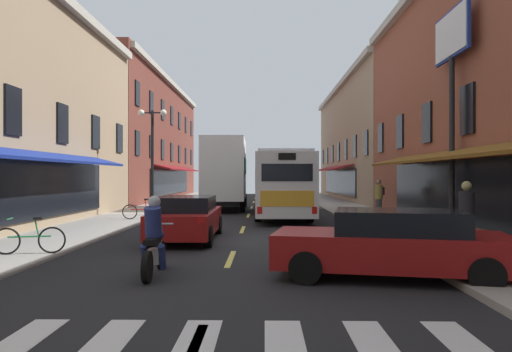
% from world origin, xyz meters
% --- Properties ---
extents(ground_plane, '(34.80, 80.00, 0.10)m').
position_xyz_m(ground_plane, '(0.00, 0.00, -0.05)').
color(ground_plane, black).
extents(lane_centre_dashes, '(0.14, 73.90, 0.01)m').
position_xyz_m(lane_centre_dashes, '(0.00, -0.25, 0.00)').
color(lane_centre_dashes, '#DBCC4C').
rests_on(lane_centre_dashes, ground).
extents(sidewalk_left, '(3.00, 80.00, 0.14)m').
position_xyz_m(sidewalk_left, '(-5.90, 0.00, 0.07)').
color(sidewalk_left, '#A39E93').
rests_on(sidewalk_left, ground).
extents(sidewalk_right, '(3.00, 80.00, 0.14)m').
position_xyz_m(sidewalk_right, '(5.90, 0.00, 0.07)').
color(sidewalk_right, '#A39E93').
rests_on(sidewalk_right, ground).
extents(billboard_sign, '(0.40, 2.73, 7.43)m').
position_xyz_m(billboard_sign, '(7.05, 0.49, 5.78)').
color(billboard_sign, black).
rests_on(billboard_sign, sidewalk_right).
extents(transit_bus, '(2.72, 11.14, 3.21)m').
position_xyz_m(transit_bus, '(1.70, 9.27, 1.69)').
color(transit_bus, silver).
rests_on(transit_bus, ground).
extents(box_truck, '(2.59, 7.57, 4.26)m').
position_xyz_m(box_truck, '(-1.52, 13.47, 2.18)').
color(box_truck, black).
rests_on(box_truck, ground).
extents(sedan_near, '(4.87, 2.70, 1.38)m').
position_xyz_m(sedan_near, '(3.41, -5.76, 0.71)').
color(sedan_near, maroon).
rests_on(sedan_near, ground).
extents(sedan_mid, '(2.00, 4.71, 1.42)m').
position_xyz_m(sedan_mid, '(-1.66, -0.06, 0.73)').
color(sedan_mid, maroon).
rests_on(sedan_mid, ground).
extents(motorcycle_rider, '(0.62, 2.07, 1.66)m').
position_xyz_m(motorcycle_rider, '(-1.44, -5.55, 0.71)').
color(motorcycle_rider, black).
rests_on(motorcycle_rider, ground).
extents(bicycle_near, '(1.69, 0.52, 0.91)m').
position_xyz_m(bicycle_near, '(-4.65, 5.89, 0.50)').
color(bicycle_near, black).
rests_on(bicycle_near, sidewalk_left).
extents(bicycle_mid, '(1.68, 0.55, 0.91)m').
position_xyz_m(bicycle_mid, '(-4.97, -3.71, 0.50)').
color(bicycle_mid, black).
rests_on(bicycle_mid, sidewalk_left).
extents(pedestrian_near, '(0.49, 0.50, 1.78)m').
position_xyz_m(pedestrian_near, '(6.14, 6.73, 1.08)').
color(pedestrian_near, '#4C4C51').
rests_on(pedestrian_near, sidewalk_right).
extents(pedestrian_mid, '(0.36, 0.36, 1.80)m').
position_xyz_m(pedestrian_mid, '(5.77, -3.72, 1.07)').
color(pedestrian_mid, '#66387F').
rests_on(pedestrian_mid, sidewalk_right).
extents(street_lamp_twin, '(1.42, 0.32, 5.22)m').
position_xyz_m(street_lamp_twin, '(-4.70, 8.09, 3.03)').
color(street_lamp_twin, black).
rests_on(street_lamp_twin, sidewalk_left).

